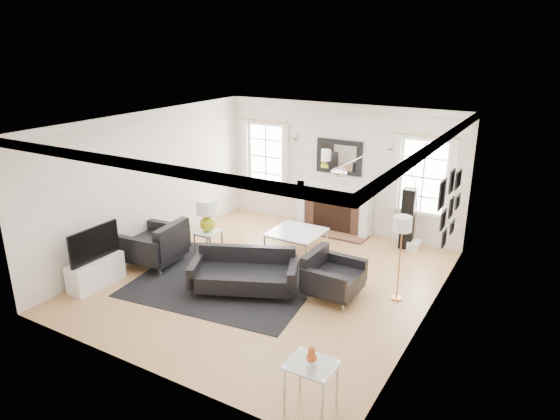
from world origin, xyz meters
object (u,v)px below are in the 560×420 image
Objects in this scene: armchair_right at (331,277)px; arc_floor_lamp at (379,197)px; sofa at (245,273)px; fireplace at (334,207)px; gourd_lamp at (207,213)px; coffee_table at (296,233)px; armchair_left at (158,245)px.

arc_floor_lamp reaches higher than armchair_right.
sofa is 3.10m from arc_floor_lamp.
gourd_lamp is (-1.57, -2.48, 0.34)m from fireplace.
coffee_table is (-1.35, 1.31, 0.07)m from armchair_right.
sofa is at bearing -30.66° from gourd_lamp.
armchair_right reaches higher than coffee_table.
sofa is 2.00m from armchair_left.
fireplace is 2.96m from gourd_lamp.
armchair_right is at bearing -91.06° from arc_floor_lamp.
fireplace is 3.04m from armchair_right.
fireplace is at bearing 150.91° from arc_floor_lamp.
armchair_right is 1.88m from coffee_table.
fireplace is 3.35m from sofa.
fireplace is at bearing 87.75° from sofa.
arc_floor_lamp is at bearing -29.09° from fireplace.
sofa is 1.93× the size of coffee_table.
armchair_left is at bearing -124.21° from gourd_lamp.
armchair_left is 0.53× the size of arc_floor_lamp.
gourd_lamp is 3.35m from arc_floor_lamp.
armchair_left is (-2.00, 0.04, 0.08)m from sofa.
armchair_right is 2.84m from gourd_lamp.
sofa is 1.44m from armchair_right.
coffee_table is 0.47× the size of arc_floor_lamp.
sofa is at bearing -117.40° from arc_floor_lamp.
armchair_right is 1.46× the size of gourd_lamp.
armchair_left is 1.77× the size of gourd_lamp.
armchair_left is at bearing -122.81° from fireplace.
gourd_lamp reaches higher than armchair_right.
armchair_right is 0.44× the size of arc_floor_lamp.
sofa is 1.86m from coffee_table.
gourd_lamp reaches higher than coffee_table.
gourd_lamp is 0.30× the size of arc_floor_lamp.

